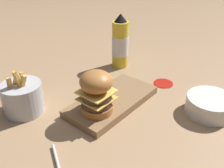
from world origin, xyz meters
name	(u,v)px	position (x,y,z in m)	size (l,w,h in m)	color
ground_plane	(98,108)	(0.00, 0.00, 0.00)	(6.00, 6.00, 0.00)	#9E7A56
serving_board	(112,101)	(-0.04, 0.02, 0.01)	(0.30, 0.14, 0.02)	olive
burger	(97,92)	(0.04, 0.03, 0.09)	(0.09, 0.09, 0.13)	#AD6B33
ketchup_bottle	(120,43)	(-0.27, -0.13, 0.09)	(0.06, 0.06, 0.21)	yellow
fries_basket	(23,98)	(0.15, -0.16, 0.05)	(0.12, 0.12, 0.14)	#B7B7BC
side_bowl	(210,105)	(-0.19, 0.27, 0.03)	(0.14, 0.14, 0.05)	silver
ketchup_puddle	(163,83)	(-0.26, 0.08, 0.00)	(0.07, 0.07, 0.00)	#B21E14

